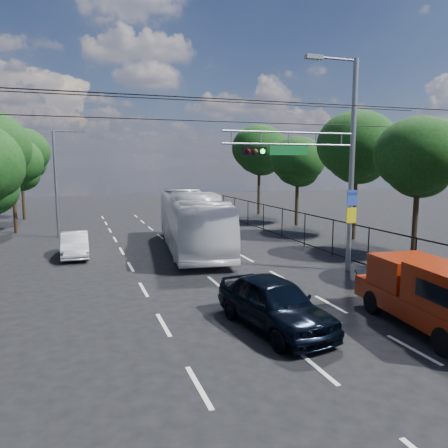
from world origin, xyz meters
name	(u,v)px	position (x,y,z in m)	size (l,w,h in m)	color
ground	(315,366)	(0.00, 0.00, 0.00)	(120.00, 120.00, 0.00)	black
lane_markings	(182,254)	(0.00, 14.00, 0.01)	(6.12, 38.00, 0.01)	beige
signal_mast	(329,157)	(5.28, 7.99, 5.24)	(6.43, 0.39, 9.50)	slate
streetlight_left	(58,178)	(-6.33, 22.00, 3.94)	(2.09, 0.22, 7.08)	slate
utility_wires	(209,108)	(0.00, 8.83, 7.23)	(22.00, 5.04, 0.74)	black
fence_right	(321,234)	(7.60, 12.17, 1.03)	(0.06, 34.03, 2.00)	black
tree_right_b	(419,161)	(11.22, 9.02, 5.06)	(4.50, 4.50, 7.31)	black
tree_right_c	(357,151)	(11.82, 15.02, 5.73)	(5.10, 5.10, 8.29)	black
tree_right_d	(298,164)	(11.42, 22.02, 4.85)	(4.32, 4.32, 7.02)	black
tree_right_e	(259,152)	(11.62, 30.02, 5.94)	(5.28, 5.28, 8.58)	black
tree_left_d	(12,166)	(-9.38, 25.02, 4.72)	(4.20, 4.20, 6.83)	black
tree_left_e	(21,156)	(-9.58, 33.02, 5.53)	(4.92, 4.92, 7.99)	black
red_pickup	(435,294)	(4.57, 0.90, 1.12)	(2.60, 5.82, 2.10)	black
navy_hatchback	(274,303)	(0.11, 2.60, 0.79)	(1.88, 4.67, 1.59)	black
white_bus	(192,221)	(0.92, 15.12, 1.65)	(2.78, 11.87, 3.31)	silver
white_van	(75,245)	(-5.50, 15.33, 0.65)	(1.37, 3.92, 1.29)	silver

